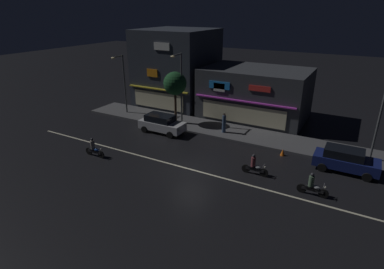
{
  "coord_description": "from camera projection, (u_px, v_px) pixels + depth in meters",
  "views": [
    {
      "loc": [
        9.78,
        -17.32,
        10.82
      ],
      "look_at": [
        -2.03,
        3.75,
        1.0
      ],
      "focal_mm": 29.17,
      "sensor_mm": 36.0,
      "label": 1
    }
  ],
  "objects": [
    {
      "name": "ground_plane",
      "position": [
        191.0,
        170.0,
        22.5
      ],
      "size": [
        140.0,
        140.0,
        0.0
      ],
      "primitive_type": "plane",
      "color": "black"
    },
    {
      "name": "lane_divider_stripe",
      "position": [
        191.0,
        169.0,
        22.49
      ],
      "size": [
        31.25,
        0.16,
        0.01
      ],
      "primitive_type": "cube",
      "color": "beige",
      "rests_on": "ground"
    },
    {
      "name": "sidewalk_far",
      "position": [
        234.0,
        132.0,
        29.08
      ],
      "size": [
        32.89,
        3.81,
        0.14
      ],
      "primitive_type": "cube",
      "color": "#4C4C4F",
      "rests_on": "ground"
    },
    {
      "name": "storefront_left_block",
      "position": [
        255.0,
        93.0,
        32.53
      ],
      "size": [
        10.56,
        7.23,
        5.14
      ],
      "color": "#383A3F",
      "rests_on": "ground"
    },
    {
      "name": "storefront_center_block",
      "position": [
        177.0,
        67.0,
        36.76
      ],
      "size": [
        8.0,
        8.28,
        8.65
      ],
      "color": "#2D333D",
      "rests_on": "ground"
    },
    {
      "name": "streetlamp_west",
      "position": [
        123.0,
        79.0,
        32.87
      ],
      "size": [
        0.44,
        1.64,
        6.23
      ],
      "color": "#47494C",
      "rests_on": "sidewalk_far"
    },
    {
      "name": "streetlamp_mid",
      "position": [
        180.0,
        83.0,
        29.43
      ],
      "size": [
        0.44,
        1.64,
        6.88
      ],
      "color": "#47494C",
      "rests_on": "sidewalk_far"
    },
    {
      "name": "streetlamp_east",
      "position": [
        382.0,
        107.0,
        21.96
      ],
      "size": [
        0.44,
        1.64,
        7.09
      ],
      "color": "#47494C",
      "rests_on": "sidewalk_far"
    },
    {
      "name": "pedestrian_on_sidewalk",
      "position": [
        224.0,
        123.0,
        28.59
      ],
      "size": [
        0.34,
        0.34,
        1.83
      ],
      "rotation": [
        0.0,
        0.0,
        1.34
      ],
      "color": "#334766",
      "rests_on": "sidewalk_far"
    },
    {
      "name": "street_tree",
      "position": [
        175.0,
        84.0,
        30.0
      ],
      "size": [
        2.25,
        2.25,
        5.07
      ],
      "color": "#473323",
      "rests_on": "sidewalk_far"
    },
    {
      "name": "parked_car_near_kerb",
      "position": [
        162.0,
        123.0,
        28.99
      ],
      "size": [
        4.3,
        1.98,
        1.67
      ],
      "color": "silver",
      "rests_on": "ground"
    },
    {
      "name": "parked_car_trailing",
      "position": [
        345.0,
        160.0,
        22.03
      ],
      "size": [
        4.3,
        1.98,
        1.67
      ],
      "rotation": [
        0.0,
        0.0,
        3.14
      ],
      "color": "navy",
      "rests_on": "ground"
    },
    {
      "name": "motorcycle_lead",
      "position": [
        312.0,
        186.0,
        19.22
      ],
      "size": [
        1.9,
        0.6,
        1.52
      ],
      "rotation": [
        0.0,
        0.0,
        0.0
      ],
      "color": "black",
      "rests_on": "ground"
    },
    {
      "name": "motorcycle_following",
      "position": [
        94.0,
        149.0,
        24.3
      ],
      "size": [
        1.9,
        0.6,
        1.52
      ],
      "rotation": [
        0.0,
        0.0,
        3.05
      ],
      "color": "black",
      "rests_on": "ground"
    },
    {
      "name": "motorcycle_opposite_lane",
      "position": [
        254.0,
        166.0,
        21.63
      ],
      "size": [
        1.9,
        0.6,
        1.52
      ],
      "rotation": [
        0.0,
        0.0,
        -0.01
      ],
      "color": "black",
      "rests_on": "ground"
    },
    {
      "name": "traffic_cone",
      "position": [
        283.0,
        152.0,
        24.56
      ],
      "size": [
        0.36,
        0.36,
        0.55
      ],
      "primitive_type": "cone",
      "color": "orange",
      "rests_on": "ground"
    }
  ]
}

